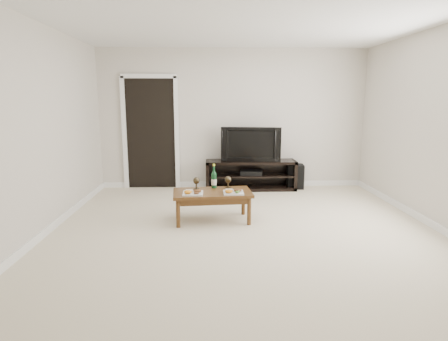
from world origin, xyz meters
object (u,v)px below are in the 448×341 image
(media_console, at_px, (251,175))
(subwoofer, at_px, (295,176))
(coffee_table, at_px, (212,206))
(television, at_px, (251,144))

(media_console, bearing_deg, subwoofer, 5.03)
(subwoofer, relative_size, coffee_table, 0.42)
(subwoofer, distance_m, coffee_table, 2.48)
(subwoofer, height_order, coffee_table, subwoofer)
(subwoofer, xyz_separation_m, coffee_table, (-1.59, -1.90, -0.02))
(media_console, xyz_separation_m, coffee_table, (-0.73, -1.83, -0.07))
(television, xyz_separation_m, subwoofer, (0.86, 0.08, -0.64))
(media_console, height_order, television, television)
(television, distance_m, coffee_table, 2.07)
(media_console, height_order, coffee_table, media_console)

